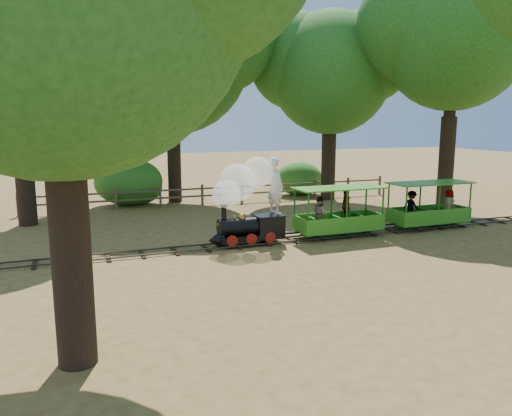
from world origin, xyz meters
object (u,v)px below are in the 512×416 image
object	(u,v)px
carriage_front	(337,215)
fence	(222,192)
locomotive	(246,194)
carriage_rear	(428,209)

from	to	relation	value
carriage_front	fence	distance (m)	8.17
fence	carriage_front	bearing A→B (deg)	-78.03
locomotive	carriage_front	bearing A→B (deg)	-1.21
carriage_front	fence	size ratio (longest dim) A/B	0.17
carriage_front	fence	world-z (taller)	carriage_front
locomotive	fence	xyz separation A→B (m)	(1.61, 7.92, -1.09)
locomotive	carriage_front	distance (m)	3.43
locomotive	fence	distance (m)	8.16
locomotive	carriage_rear	distance (m)	7.27
locomotive	carriage_rear	size ratio (longest dim) A/B	0.92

